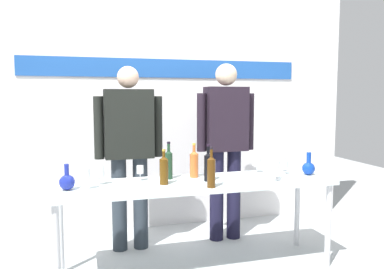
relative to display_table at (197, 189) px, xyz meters
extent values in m
plane|color=#ACB1B2|center=(0.00, 0.00, -0.70)|extent=(10.00, 10.00, 0.00)
cube|color=silver|center=(0.00, 1.23, 0.80)|extent=(4.37, 0.10, 3.00)
cube|color=#1F52A5|center=(0.00, 1.17, 1.07)|extent=(3.06, 0.01, 0.20)
cube|color=silver|center=(0.00, 0.00, 0.04)|extent=(2.32, 0.60, 0.04)
cylinder|color=silver|center=(-1.10, -0.25, -0.34)|extent=(0.05, 0.05, 0.72)
cylinder|color=silver|center=(1.10, -0.25, -0.34)|extent=(0.05, 0.05, 0.72)
cylinder|color=silver|center=(-1.10, 0.25, -0.34)|extent=(0.05, 0.05, 0.72)
cylinder|color=silver|center=(1.10, 0.25, -0.34)|extent=(0.05, 0.05, 0.72)
sphere|color=navy|center=(-1.02, -0.02, 0.12)|extent=(0.12, 0.12, 0.12)
cylinder|color=navy|center=(-1.02, -0.02, 0.22)|extent=(0.03, 0.03, 0.09)
sphere|color=#0F369E|center=(1.04, -0.02, 0.12)|extent=(0.11, 0.11, 0.11)
cylinder|color=#0F369E|center=(1.04, -0.02, 0.22)|extent=(0.04, 0.04, 0.10)
cylinder|color=#283038|center=(-0.59, 0.61, -0.25)|extent=(0.14, 0.14, 0.89)
cylinder|color=#283038|center=(-0.38, 0.61, -0.25)|extent=(0.14, 0.14, 0.89)
cube|color=black|center=(-0.48, 0.61, 0.51)|extent=(0.45, 0.22, 0.64)
cylinder|color=black|center=(-0.76, 0.61, 0.48)|extent=(0.09, 0.09, 0.58)
cylinder|color=black|center=(-0.21, 0.61, 0.48)|extent=(0.09, 0.09, 0.58)
sphere|color=beige|center=(-0.48, 0.61, 0.94)|extent=(0.20, 0.20, 0.20)
cylinder|color=black|center=(0.39, 0.61, -0.24)|extent=(0.14, 0.14, 0.92)
cylinder|color=black|center=(0.58, 0.61, -0.24)|extent=(0.14, 0.14, 0.92)
cube|color=black|center=(0.48, 0.61, 0.54)|extent=(0.41, 0.22, 0.64)
cylinder|color=black|center=(0.23, 0.61, 0.51)|extent=(0.09, 0.09, 0.57)
cylinder|color=black|center=(0.74, 0.61, 0.51)|extent=(0.09, 0.09, 0.57)
sphere|color=beige|center=(0.48, 0.61, 0.98)|extent=(0.22, 0.22, 0.22)
cylinder|color=black|center=(0.09, -0.02, 0.17)|extent=(0.07, 0.07, 0.21)
cone|color=black|center=(0.09, -0.02, 0.29)|extent=(0.07, 0.07, 0.03)
cylinder|color=black|center=(0.09, -0.02, 0.32)|extent=(0.03, 0.03, 0.08)
cylinder|color=black|center=(0.09, -0.02, 0.36)|extent=(0.03, 0.03, 0.02)
cylinder|color=#4D300B|center=(-0.29, -0.04, 0.17)|extent=(0.07, 0.07, 0.20)
cone|color=#4D300B|center=(-0.29, -0.04, 0.28)|extent=(0.07, 0.07, 0.03)
cylinder|color=#4D300B|center=(-0.29, -0.04, 0.30)|extent=(0.02, 0.02, 0.07)
cylinder|color=gold|center=(-0.29, -0.04, 0.34)|extent=(0.03, 0.03, 0.02)
cylinder|color=#CE632B|center=(0.02, 0.16, 0.17)|extent=(0.07, 0.07, 0.20)
cone|color=#CE632B|center=(0.02, 0.16, 0.28)|extent=(0.07, 0.07, 0.03)
cylinder|color=#CE632B|center=(0.02, 0.16, 0.31)|extent=(0.03, 0.03, 0.08)
cylinder|color=gold|center=(0.02, 0.16, 0.35)|extent=(0.03, 0.03, 0.02)
cylinder|color=#4A2B0B|center=(0.04, -0.24, 0.17)|extent=(0.06, 0.06, 0.22)
cone|color=#4A2B0B|center=(0.04, -0.24, 0.29)|extent=(0.06, 0.06, 0.03)
cylinder|color=#4A2B0B|center=(0.04, -0.24, 0.32)|extent=(0.02, 0.02, 0.08)
cylinder|color=black|center=(0.04, -0.24, 0.37)|extent=(0.03, 0.03, 0.02)
cylinder|color=#1C3A25|center=(-0.21, 0.15, 0.17)|extent=(0.06, 0.06, 0.22)
cone|color=#1C3A25|center=(-0.21, 0.15, 0.30)|extent=(0.06, 0.06, 0.03)
cylinder|color=#1C3A25|center=(-0.21, 0.15, 0.33)|extent=(0.02, 0.02, 0.08)
cylinder|color=black|center=(-0.21, 0.15, 0.37)|extent=(0.03, 0.03, 0.02)
cylinder|color=white|center=(-0.78, 0.09, 0.07)|extent=(0.05, 0.05, 0.00)
cylinder|color=white|center=(-0.78, 0.09, 0.10)|extent=(0.01, 0.01, 0.06)
cylinder|color=white|center=(-0.78, 0.09, 0.17)|extent=(0.07, 0.07, 0.09)
cylinder|color=white|center=(-0.89, -0.04, 0.07)|extent=(0.06, 0.06, 0.00)
cylinder|color=white|center=(-0.89, -0.04, 0.11)|extent=(0.01, 0.01, 0.08)
cylinder|color=white|center=(-0.89, -0.04, 0.19)|extent=(0.07, 0.07, 0.08)
cylinder|color=white|center=(-0.45, 0.14, 0.07)|extent=(0.06, 0.06, 0.00)
cylinder|color=white|center=(-0.45, 0.14, 0.10)|extent=(0.01, 0.01, 0.06)
cylinder|color=white|center=(-0.45, 0.14, 0.16)|extent=(0.06, 0.06, 0.07)
cylinder|color=white|center=(0.84, 0.06, 0.07)|extent=(0.06, 0.06, 0.00)
cylinder|color=white|center=(0.84, 0.06, 0.09)|extent=(0.01, 0.01, 0.06)
cylinder|color=white|center=(0.84, 0.06, 0.16)|extent=(0.06, 0.06, 0.07)
cylinder|color=white|center=(0.60, -0.20, 0.07)|extent=(0.05, 0.05, 0.00)
cylinder|color=white|center=(0.60, -0.20, 0.10)|extent=(0.01, 0.01, 0.07)
cylinder|color=white|center=(0.60, -0.20, 0.18)|extent=(0.07, 0.07, 0.07)
cylinder|color=white|center=(0.67, -0.11, 0.07)|extent=(0.06, 0.06, 0.00)
cylinder|color=white|center=(0.67, -0.11, 0.11)|extent=(0.01, 0.01, 0.08)
cylinder|color=white|center=(0.67, -0.11, 0.19)|extent=(0.07, 0.07, 0.08)
cylinder|color=white|center=(0.63, 0.19, 0.07)|extent=(0.06, 0.06, 0.00)
cylinder|color=white|center=(0.63, 0.19, 0.10)|extent=(0.01, 0.01, 0.06)
cylinder|color=white|center=(0.63, 0.19, 0.17)|extent=(0.07, 0.07, 0.07)
cylinder|color=white|center=(0.89, 0.18, 0.07)|extent=(0.06, 0.06, 0.00)
cylinder|color=white|center=(0.89, 0.18, 0.10)|extent=(0.01, 0.01, 0.06)
cylinder|color=white|center=(0.89, 0.18, 0.16)|extent=(0.07, 0.07, 0.07)
camera|label=1|loc=(-0.90, -3.02, 0.77)|focal=36.14mm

